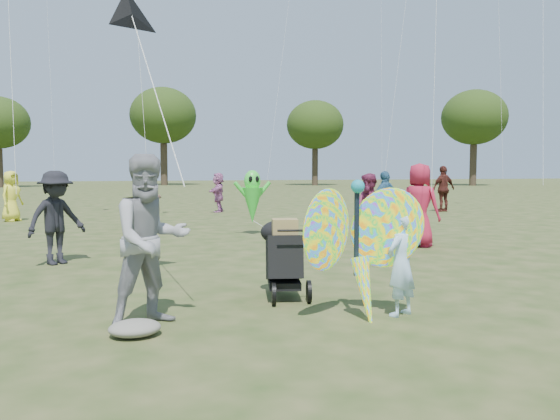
% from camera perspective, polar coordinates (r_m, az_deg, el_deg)
% --- Properties ---
extents(ground, '(160.00, 160.00, 0.00)m').
position_cam_1_polar(ground, '(7.62, 4.67, -9.06)').
color(ground, '#51592B').
rests_on(ground, ground).
extents(child_girl, '(0.54, 0.47, 1.25)m').
position_cam_1_polar(child_girl, '(6.70, 12.55, -5.52)').
color(child_girl, '#B4DDFF').
rests_on(child_girl, ground).
extents(adult_man, '(1.12, 1.00, 1.93)m').
position_cam_1_polar(adult_man, '(6.31, -13.38, -3.05)').
color(adult_man, gray).
rests_on(adult_man, ground).
extents(grey_bag, '(0.55, 0.45, 0.17)m').
position_cam_1_polar(grey_bag, '(6.06, -14.94, -11.84)').
color(grey_bag, slate).
rests_on(grey_bag, ground).
extents(crowd_a, '(1.03, 1.10, 1.89)m').
position_cam_1_polar(crowd_a, '(12.76, 14.36, 0.50)').
color(crowd_a, '#AA1B36').
rests_on(crowd_a, ground).
extents(crowd_b, '(1.28, 1.18, 1.73)m').
position_cam_1_polar(crowd_b, '(10.86, -22.35, -0.75)').
color(crowd_b, black).
rests_on(crowd_b, ground).
extents(crowd_c, '(1.09, 0.75, 1.71)m').
position_cam_1_polar(crowd_c, '(15.96, 10.94, 0.96)').
color(crowd_c, '#32648A').
rests_on(crowd_c, ground).
extents(crowd_d, '(0.99, 1.82, 1.87)m').
position_cam_1_polar(crowd_d, '(15.88, -14.16, 1.18)').
color(crowd_d, tan).
rests_on(crowd_d, ground).
extents(crowd_e, '(0.81, 0.94, 1.67)m').
position_cam_1_polar(crowd_e, '(12.90, 9.29, 0.11)').
color(crowd_e, '#7F2A50').
rests_on(crowd_e, ground).
extents(crowd_g, '(0.90, 1.00, 1.71)m').
position_cam_1_polar(crowd_g, '(20.53, -26.26, 1.31)').
color(crowd_g, yellow).
rests_on(crowd_g, ground).
extents(crowd_h, '(1.19, 0.67, 1.91)m').
position_cam_1_polar(crowd_h, '(23.62, 16.71, 2.14)').
color(crowd_h, '#4D1F19').
rests_on(crowd_h, ground).
extents(crowd_j, '(1.00, 1.58, 1.62)m').
position_cam_1_polar(crowd_j, '(22.53, -6.46, 1.84)').
color(crowd_j, '#B2659F').
rests_on(crowd_j, ground).
extents(jogging_stroller, '(0.63, 1.10, 1.09)m').
position_cam_1_polar(jogging_stroller, '(7.47, 0.30, -4.52)').
color(jogging_stroller, black).
rests_on(jogging_stroller, ground).
extents(butterfly_kite, '(1.74, 0.75, 1.84)m').
position_cam_1_polar(butterfly_kite, '(6.43, 8.35, -3.93)').
color(butterfly_kite, '#E15423').
rests_on(butterfly_kite, ground).
extents(delta_kite_rig, '(0.97, 2.12, 2.80)m').
position_cam_1_polar(delta_kite_rig, '(8.42, -15.22, 18.97)').
color(delta_kite_rig, black).
rests_on(delta_kite_rig, ground).
extents(alien_kite, '(1.12, 0.69, 1.74)m').
position_cam_1_polar(alien_kite, '(14.56, -2.91, 1.17)').
color(alien_kite, '#34DD37').
rests_on(alien_kite, ground).
extents(tree_line, '(91.78, 33.60, 10.79)m').
position_cam_1_polar(tree_line, '(52.54, -9.43, 9.79)').
color(tree_line, '#3A2D21').
rests_on(tree_line, ground).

